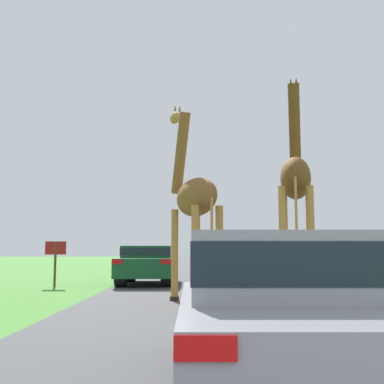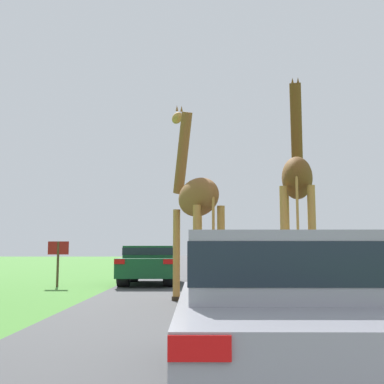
# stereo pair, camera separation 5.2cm
# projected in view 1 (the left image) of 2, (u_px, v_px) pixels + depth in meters

# --- Properties ---
(road) EXTENTS (8.27, 120.00, 0.00)m
(road) POSITION_uv_depth(u_px,v_px,m) (217.00, 269.00, 29.79)
(road) COLOR #424244
(road) RESTS_ON ground
(giraffe_near_road) EXTENTS (1.46, 2.74, 5.15)m
(giraffe_near_road) POSITION_uv_depth(u_px,v_px,m) (196.00, 201.00, 11.66)
(giraffe_near_road) COLOR #B77F3D
(giraffe_near_road) RESTS_ON ground
(giraffe_companion) EXTENTS (1.03, 2.74, 5.40)m
(giraffe_companion) POSITION_uv_depth(u_px,v_px,m) (297.00, 181.00, 10.22)
(giraffe_companion) COLOR #B77F3D
(giraffe_companion) RESTS_ON ground
(car_lead_maroon) EXTENTS (1.86, 3.94, 1.41)m
(car_lead_maroon) POSITION_uv_depth(u_px,v_px,m) (283.00, 305.00, 4.47)
(car_lead_maroon) COLOR gray
(car_lead_maroon) RESTS_ON ground
(car_queue_right) EXTENTS (1.71, 4.14, 1.40)m
(car_queue_right) POSITION_uv_depth(u_px,v_px,m) (329.00, 267.00, 13.69)
(car_queue_right) COLOR silver
(car_queue_right) RESTS_ON ground
(car_queue_left) EXTENTS (1.98, 4.61, 1.40)m
(car_queue_left) POSITION_uv_depth(u_px,v_px,m) (290.00, 262.00, 18.78)
(car_queue_left) COLOR black
(car_queue_left) RESTS_ON ground
(car_far_ahead) EXTENTS (1.93, 4.07, 1.37)m
(car_far_ahead) POSITION_uv_depth(u_px,v_px,m) (149.00, 263.00, 17.41)
(car_far_ahead) COLOR #144C28
(car_far_ahead) RESTS_ON ground
(car_verge_right) EXTENTS (1.89, 4.21, 1.33)m
(car_verge_right) POSITION_uv_depth(u_px,v_px,m) (261.00, 260.00, 24.29)
(car_verge_right) COLOR #561914
(car_verge_right) RESTS_ON ground
(sign_post) EXTENTS (0.70, 0.08, 1.52)m
(sign_post) POSITION_uv_depth(u_px,v_px,m) (57.00, 255.00, 16.19)
(sign_post) COLOR #4C3823
(sign_post) RESTS_ON ground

